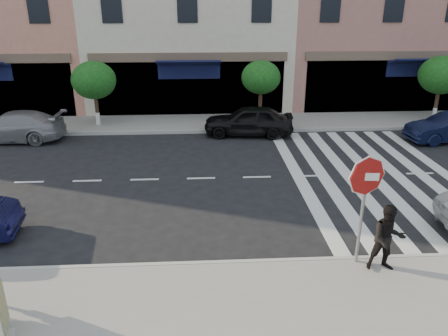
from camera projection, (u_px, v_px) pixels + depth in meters
ground at (202, 236)px, 11.81m from camera, size 120.00×120.00×0.00m
sidewalk_near at (204, 333)px, 8.30m from camera, size 60.00×4.50×0.15m
sidewalk_far at (200, 123)px, 22.00m from camera, size 60.00×3.00×0.15m
building_centre at (189, 6)px, 25.55m from camera, size 11.00×9.00×11.00m
street_tree_wb at (94, 80)px, 20.73m from camera, size 2.10×2.10×3.06m
street_tree_c at (261, 78)px, 21.13m from camera, size 1.90×1.90×3.04m
street_tree_ea at (441, 75)px, 21.60m from camera, size 2.20×2.20×3.19m
stop_sign at (366, 187)px, 9.69m from camera, size 0.95×0.14×2.68m
walker at (388, 239)px, 9.83m from camera, size 0.82×0.66×1.61m
poster_board at (2, 311)px, 7.92m from camera, size 0.34×0.75×1.17m
car_far_left at (12, 127)px, 19.33m from camera, size 4.59×2.04×1.31m
car_far_mid at (249, 121)px, 20.13m from camera, size 4.23×2.08×1.39m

